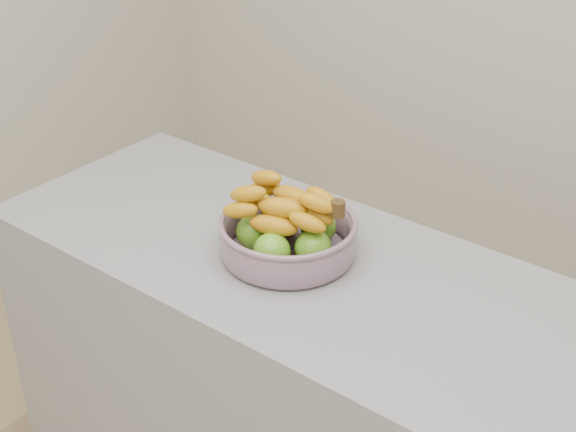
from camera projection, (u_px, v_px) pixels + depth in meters
name	position (u px, v px, depth m)	size (l,w,h in m)	color
fruit_bowl	(288.00, 233.00, 1.76)	(0.31, 0.31, 0.17)	#8E98AB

